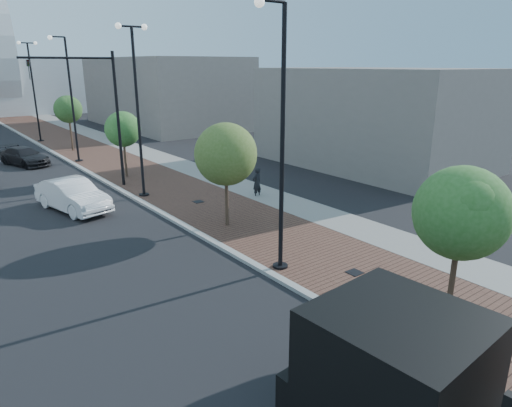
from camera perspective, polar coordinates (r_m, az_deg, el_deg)
sidewalk at (r=44.17m, az=-20.00°, el=6.70°), size 7.00×140.00×0.12m
concrete_strip at (r=45.03m, az=-16.72°, el=7.20°), size 2.40×140.00×0.13m
curb at (r=43.28m, az=-24.41°, el=6.02°), size 0.30×140.00×0.14m
white_sedan at (r=25.20m, az=-22.07°, el=0.97°), size 2.76×5.18×1.62m
dark_car_far at (r=38.26m, az=-27.08°, el=5.30°), size 3.25×4.93×1.33m
pedestrian at (r=25.58m, az=0.10°, el=2.61°), size 0.70×0.53×1.74m
streetlight_1 at (r=15.54m, az=2.99°, el=6.20°), size 1.44×0.56×9.21m
streetlight_2 at (r=25.77m, az=-14.63°, el=11.11°), size 1.72×0.56×9.28m
streetlight_3 at (r=37.09m, az=-22.23°, el=11.35°), size 1.44×0.56×9.21m
streetlight_4 at (r=48.72m, az=-26.13°, el=12.55°), size 1.72×0.56×9.28m
traffic_mast at (r=28.23m, az=-18.82°, el=11.57°), size 5.09×0.20×8.00m
tree_0 at (r=12.95m, az=24.43°, el=-1.08°), size 2.51×2.48×4.83m
tree_1 at (r=20.35m, az=-3.75°, el=6.19°), size 2.81×2.81×4.85m
tree_2 at (r=30.97m, az=-16.33°, el=8.94°), size 2.35×2.29×4.39m
tree_3 at (r=42.28m, az=-22.49°, el=10.88°), size 2.36×2.31×4.77m
commercial_block_ne at (r=57.63m, az=-11.46°, el=13.55°), size 12.00×22.00×8.00m
commercial_block_e at (r=35.11m, az=14.52°, el=10.42°), size 10.00×16.00×7.00m
utility_cover_1 at (r=16.82m, az=12.28°, el=-8.46°), size 0.50×0.50×0.02m
utility_cover_2 at (r=24.81m, az=-7.26°, el=0.24°), size 0.50×0.50×0.02m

